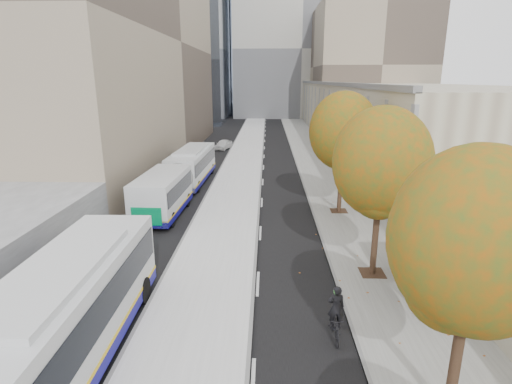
{
  "coord_description": "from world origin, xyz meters",
  "views": [
    {
      "loc": [
        -1.28,
        -3.79,
        8.68
      ],
      "look_at": [
        -1.9,
        17.99,
        2.5
      ],
      "focal_mm": 28.0,
      "sensor_mm": 36.0,
      "label": 1
    }
  ],
  "objects_px": {
    "cyclist": "(335,319)",
    "bus_shelter": "(442,249)",
    "bus_far": "(182,175)",
    "distant_car": "(223,144)"
  },
  "relations": [
    {
      "from": "bus_shelter",
      "to": "cyclist",
      "type": "height_order",
      "value": "bus_shelter"
    },
    {
      "from": "bus_shelter",
      "to": "distant_car",
      "type": "xyz_separation_m",
      "value": [
        -12.61,
        35.88,
        -1.58
      ]
    },
    {
      "from": "bus_far",
      "to": "cyclist",
      "type": "bearing_deg",
      "value": -61.2
    },
    {
      "from": "bus_shelter",
      "to": "distant_car",
      "type": "height_order",
      "value": "bus_shelter"
    },
    {
      "from": "bus_far",
      "to": "distant_car",
      "type": "xyz_separation_m",
      "value": [
        0.97,
        20.78,
        -0.92
      ]
    },
    {
      "from": "bus_shelter",
      "to": "bus_far",
      "type": "relative_size",
      "value": 0.26
    },
    {
      "from": "bus_far",
      "to": "bus_shelter",
      "type": "bearing_deg",
      "value": -46.01
    },
    {
      "from": "cyclist",
      "to": "bus_shelter",
      "type": "bearing_deg",
      "value": 29.59
    },
    {
      "from": "bus_shelter",
      "to": "cyclist",
      "type": "relative_size",
      "value": 2.19
    },
    {
      "from": "bus_shelter",
      "to": "bus_far",
      "type": "distance_m",
      "value": 20.32
    }
  ]
}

